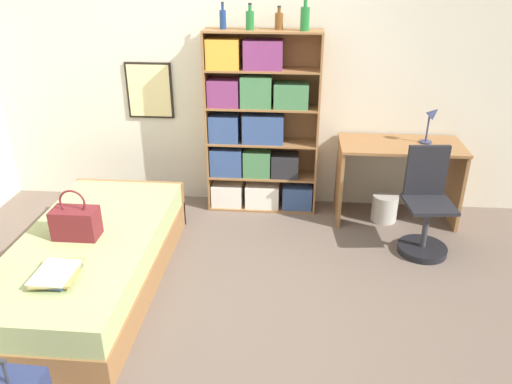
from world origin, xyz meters
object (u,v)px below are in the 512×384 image
object	(u,v)px
book_stack_on_bed	(57,274)
bookcase	(256,130)
handbag	(76,222)
bottle_brown	(250,19)
bottle_clear	(279,20)
waste_bin	(385,208)
bed	(92,260)
desk_chair	(425,218)
desk_lamp	(432,119)
bottle_blue	(305,18)
bottle_green	(223,19)
desk	(398,168)

from	to	relation	value
book_stack_on_bed	bookcase	world-z (taller)	bookcase
handbag	bookcase	xyz separation A→B (m)	(1.21, 1.46, 0.27)
bottle_brown	bookcase	bearing A→B (deg)	11.59
bottle_clear	waste_bin	distance (m)	2.00
bookcase	bottle_clear	bearing A→B (deg)	7.35
bed	desk_chair	bearing A→B (deg)	15.25
desk_lamp	desk_chair	xyz separation A→B (m)	(-0.10, -0.62, -0.69)
bottle_blue	waste_bin	distance (m)	1.92
bottle_green	bookcase	bearing A→B (deg)	-2.72
book_stack_on_bed	desk_lamp	distance (m)	3.37
bookcase	desk	xyz separation A→B (m)	(1.36, -0.13, -0.30)
desk_lamp	bottle_green	bearing A→B (deg)	176.98
desk_chair	bed	bearing A→B (deg)	-164.75
handbag	bottle_green	size ratio (longest dim) A/B	1.69
handbag	bottle_green	bearing A→B (deg)	58.09
bookcase	waste_bin	size ratio (longest dim) A/B	6.67
bottle_blue	waste_bin	bearing A→B (deg)	-10.04
handbag	desk_chair	world-z (taller)	desk_chair
handbag	book_stack_on_bed	xyz separation A→B (m)	(0.09, -0.53, -0.09)
bookcase	waste_bin	xyz separation A→B (m)	(1.26, -0.19, -0.69)
handbag	book_stack_on_bed	world-z (taller)	handbag
handbag	desk	bearing A→B (deg)	27.38
bed	book_stack_on_bed	size ratio (longest dim) A/B	5.71
bed	bottle_brown	xyz separation A→B (m)	(1.09, 1.42, 1.61)
bottle_blue	bed	bearing A→B (deg)	-138.38
bookcase	bottle_green	world-z (taller)	bottle_green
bottle_green	desk_chair	world-z (taller)	bottle_green
bookcase	desk_chair	distance (m)	1.74
desk	bottle_green	bearing A→B (deg)	175.01
handbag	bottle_brown	xyz separation A→B (m)	(1.16, 1.45, 1.27)
desk_lamp	waste_bin	world-z (taller)	desk_lamp
bookcase	bottle_green	distance (m)	1.05
book_stack_on_bed	desk_chair	xyz separation A→B (m)	(2.63, 1.28, -0.16)
bottle_clear	desk_chair	size ratio (longest dim) A/B	0.22
bottle_blue	waste_bin	world-z (taller)	bottle_blue
bottle_clear	desk	bearing A→B (deg)	-7.70
desk	desk_lamp	world-z (taller)	desk_lamp
bed	bookcase	bearing A→B (deg)	51.43
bottle_clear	desk_lamp	bearing A→B (deg)	-4.58
handbag	bottle_blue	xyz separation A→B (m)	(1.64, 1.42, 1.30)
bed	bottle_blue	bearing A→B (deg)	41.62
book_stack_on_bed	bookcase	size ratio (longest dim) A/B	0.21
bed	desk	distance (m)	2.84
desk	desk_lamp	size ratio (longest dim) A/B	3.15
desk_chair	bottle_blue	bearing A→B (deg)	148.00
bottle_blue	desk	xyz separation A→B (m)	(0.93, -0.09, -1.32)
handbag	bookcase	size ratio (longest dim) A/B	0.22
bed	bottle_brown	world-z (taller)	bottle_brown
bottle_blue	waste_bin	size ratio (longest dim) A/B	1.07
bed	waste_bin	distance (m)	2.71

